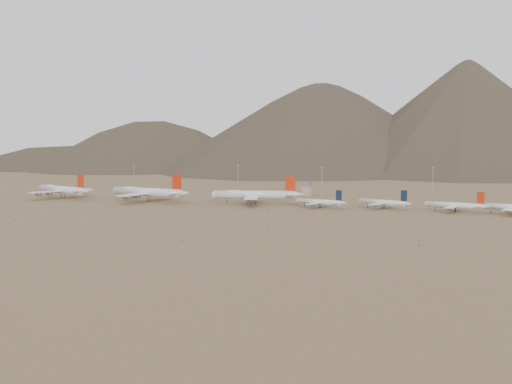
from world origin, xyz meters
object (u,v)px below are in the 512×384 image
at_px(widebody_centre, 148,192).
at_px(narrowbody_a, 320,202).
at_px(control_tower, 307,189).
at_px(widebody_west, 62,190).
at_px(widebody_east, 255,195).
at_px(narrowbody_b, 384,202).

distance_m(widebody_centre, narrowbody_a, 137.75).
relative_size(narrowbody_a, control_tower, 3.29).
distance_m(widebody_west, narrowbody_a, 219.39).
bearing_deg(widebody_east, widebody_centre, 170.13).
bearing_deg(narrowbody_a, widebody_east, -175.06).
bearing_deg(narrowbody_b, control_tower, 154.91).
height_order(widebody_centre, narrowbody_b, widebody_centre).
xyz_separation_m(widebody_centre, narrowbody_b, (180.52, 16.23, -3.22)).
relative_size(widebody_west, widebody_east, 1.01).
height_order(narrowbody_a, control_tower, narrowbody_a).
relative_size(widebody_centre, narrowbody_b, 1.88).
relative_size(widebody_east, control_tower, 5.67).
bearing_deg(widebody_west, widebody_centre, 18.71).
height_order(widebody_west, control_tower, widebody_west).
distance_m(widebody_centre, narrowbody_b, 181.28).
xyz_separation_m(widebody_centre, control_tower, (102.10, 96.26, -2.35)).
xyz_separation_m(widebody_west, widebody_east, (166.74, 13.70, -0.04)).
bearing_deg(widebody_west, control_tower, 45.83).
bearing_deg(widebody_east, widebody_west, 166.44).
height_order(widebody_west, narrowbody_b, widebody_west).
xyz_separation_m(narrowbody_a, narrowbody_b, (42.91, 11.00, 0.16)).
bearing_deg(control_tower, widebody_east, -101.49).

